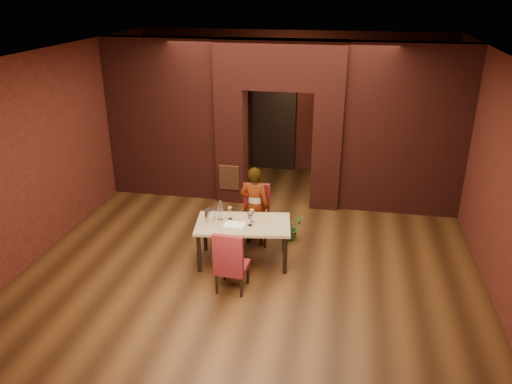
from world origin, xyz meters
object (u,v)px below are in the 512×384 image
Objects in this scene: dining_table at (243,242)px; wine_glass_b at (252,216)px; wine_glass_c at (250,219)px; wine_glass_a at (230,213)px; wine_bucket at (210,215)px; potted_plant at (290,227)px; water_bottle at (220,210)px; chair_far at (255,215)px; chair_near at (232,260)px; person_seated at (254,206)px.

dining_table is 7.18× the size of wine_glass_b.
wine_glass_a is at bearing 155.48° from wine_glass_c.
wine_glass_c is (-0.00, -0.13, 0.01)m from wine_glass_b.
wine_glass_a is at bearing 174.76° from wine_glass_b.
wine_glass_b is 0.66m from wine_bucket.
wine_bucket is at bearing -171.94° from wine_glass_b.
wine_bucket is 1.59m from potted_plant.
dining_table is 0.64m from water_bottle.
wine_glass_b is 1.05× the size of wine_bucket.
wine_glass_c is 1.10× the size of wine_bucket.
wine_bucket is (-0.53, -0.02, 0.44)m from dining_table.
wine_glass_c is at bearing -12.79° from water_bottle.
chair_far is 1.05× the size of chair_near.
wine_glass_c is (0.12, 0.73, 0.31)m from chair_near.
chair_far is 0.68m from potted_plant.
wine_glass_b is (0.12, 0.07, 0.44)m from dining_table.
wine_glass_c is (0.07, -0.70, 0.10)m from person_seated.
dining_table is 4.42× the size of water_bottle.
wine_glass_a is 0.39m from wine_glass_c.
wine_bucket is at bearing 176.78° from wine_glass_c.
dining_table is 1.52× the size of chair_near.
wine_glass_c is at bearing -24.52° from wine_glass_a.
wine_glass_a is 0.17m from water_bottle.
potted_plant is (0.52, 0.83, -0.56)m from wine_glass_b.
wine_glass_b is 0.62× the size of water_bottle.
potted_plant is at bearing 16.81° from chair_far.
wine_glass_b is at bearing 1.72° from water_bottle.
chair_far is 0.72× the size of person_seated.
person_seated reaches higher than water_bottle.
chair_near is at bearing -74.98° from wine_glass_a.
water_bottle reaches higher than wine_bucket.
chair_near is at bearing -110.58° from potted_plant.
wine_glass_c is at bearing -118.35° from potted_plant.
chair_near is 2.90× the size of water_bottle.
wine_glass_a reaches higher than dining_table.
water_bottle is at bearing -178.28° from wine_glass_b.
person_seated reaches higher than chair_far.
person_seated is (0.06, 0.64, 0.35)m from dining_table.
potted_plant is (1.17, 0.93, -0.56)m from wine_bucket.
wine_glass_a is 0.94× the size of wine_glass_c.
chair_far is 1.47m from chair_near.
wine_glass_b is at bearing 20.93° from dining_table.
chair_far reaches higher than wine_glass_c.
chair_far is 5.17× the size of wine_bucket.
wine_glass_b is at bearing 8.06° from wine_bucket.
wine_glass_c is at bearing 101.67° from person_seated.
dining_table is 0.73m from person_seated.
dining_table is at bearing -150.57° from wine_glass_b.
person_seated is 0.71m from wine_glass_c.
wine_glass_c reaches higher than wine_glass_a.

